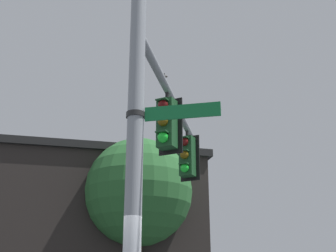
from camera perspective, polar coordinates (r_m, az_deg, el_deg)
name	(u,v)px	position (r m, az deg, el deg)	size (l,w,h in m)	color
signal_pole	(134,171)	(6.36, -4.50, -5.89)	(0.25, 0.25, 6.32)	gray
mast_arm	(173,101)	(9.80, 0.66, 3.35)	(0.16, 0.16, 5.83)	gray
traffic_light_nearest_pole	(167,123)	(8.91, -0.19, 0.36)	(0.54, 0.49, 1.31)	black
traffic_light_mid_inner	(187,156)	(11.27, 2.53, -3.99)	(0.54, 0.49, 1.31)	black
street_name_sign	(160,113)	(6.53, -1.02, 1.68)	(1.41, 0.50, 0.22)	#147238
bird_flying	(163,76)	(12.71, -0.67, 6.58)	(0.29, 0.35, 0.09)	#4C4742
storefront_building	(84,240)	(19.97, -11.03, -14.57)	(12.29, 12.16, 6.73)	#282321
tree_by_storefront	(139,192)	(16.34, -3.87, -8.65)	(4.01, 4.01, 6.84)	#4C3823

